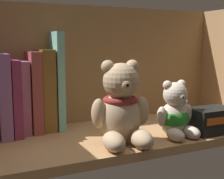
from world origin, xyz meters
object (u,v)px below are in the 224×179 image
Objects in this scene: book_6 at (46,90)px; book_7 at (56,81)px; book_4 at (23,97)px; teddy_bear_smaller at (175,114)px; book_2 at (2,94)px; pillar_candle at (177,111)px; teddy_bear_larger at (121,108)px; book_3 at (13,97)px; small_product_box at (211,120)px; book_5 at (33,92)px.

book_6 is 0.82× the size of book_7.
book_4 is 1.33× the size of teddy_bear_smaller.
book_2 reaches higher than pillar_candle.
teddy_bear_larger reaches higher than book_4.
book_3 reaches higher than small_product_box.
teddy_bear_smaller is at bearing -33.60° from book_5.
book_3 is (2.61, 0.00, -0.72)cm from book_2.
teddy_bear_smaller reaches higher than small_product_box.
book_2 is 1.46× the size of teddy_bear_smaller.
pillar_candle is at bearing -15.57° from book_7.
teddy_bear_larger is at bearing -156.15° from pillar_candle.
book_2 is 41.38cm from teddy_bear_smaller.
book_6 reaches higher than book_5.
teddy_bear_larger is 24.45cm from small_product_box.
book_4 is (4.91, 0.00, -0.92)cm from book_2.
small_product_box is at bearing -32.03° from book_7.
book_7 is 1.86× the size of teddy_bear_smaller.
book_7 reaches higher than teddy_bear_smaller.
book_5 is at bearing 180.00° from book_7.
pillar_candle is (37.56, -8.81, -6.77)cm from book_5.
book_5 reaches higher than pillar_candle.
book_4 is at bearing 180.00° from book_6.
book_5 is 0.98× the size of book_6.
small_product_box is (1.30, -11.79, -0.08)cm from pillar_candle.
teddy_bear_smaller is 2.12× the size of pillar_candle.
teddy_bear_larger reaches higher than small_product_box.
book_5 reaches higher than teddy_bear_larger.
book_5 is (2.51, 0.00, 1.10)cm from book_4.
book_7 is 34.09cm from pillar_candle.
book_3 is 2.31cm from book_4.
book_4 is at bearing 180.00° from book_5.
book_6 is at bearing 0.00° from book_5.
book_7 reaches higher than book_4.
book_3 is 11.26cm from book_7.
book_6 is at bearing 180.00° from book_7.
book_6 is at bearing 0.00° from book_2.
book_5 is at bearing 0.00° from book_2.
book_2 is at bearing 152.13° from teddy_bear_smaller.
teddy_bear_smaller is (31.46, -19.23, -3.58)cm from book_4.
book_2 is 0.79× the size of book_7.
teddy_bear_larger is at bearing -43.58° from book_3.
book_2 is 13.61cm from book_7.
book_7 reaches higher than book_6.
book_2 is at bearing 168.92° from pillar_candle.
book_3 reaches higher than book_4.
book_3 is at bearing 180.00° from book_7.
pillar_candle is at bearing -12.40° from book_4.
book_5 is 24.12cm from teddy_bear_larger.
book_6 reaches higher than teddy_bear_smaller.
book_2 is 1.10× the size of book_4.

